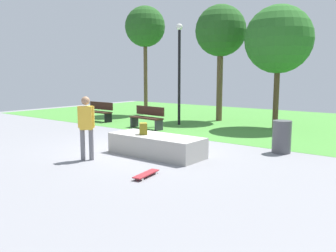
% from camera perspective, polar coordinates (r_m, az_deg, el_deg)
% --- Properties ---
extents(ground_plane, '(28.00, 28.00, 0.00)m').
position_cam_1_polar(ground_plane, '(10.69, -3.72, -3.63)').
color(ground_plane, gray).
extents(grass_lawn, '(26.60, 11.74, 0.01)m').
position_cam_1_polar(grass_lawn, '(17.53, 14.26, 0.81)').
color(grass_lawn, '#478C38').
rests_on(grass_lawn, ground_plane).
extents(concrete_ledge, '(2.73, 1.05, 0.56)m').
position_cam_1_polar(concrete_ledge, '(9.73, -1.93, -3.13)').
color(concrete_ledge, '#A8A59E').
rests_on(concrete_ledge, ground_plane).
extents(backpack_on_ledge, '(0.34, 0.34, 0.32)m').
position_cam_1_polar(backpack_on_ledge, '(9.84, -4.02, -0.42)').
color(backpack_on_ledge, olive).
rests_on(backpack_on_ledge, concrete_ledge).
extents(skater_performing_trick, '(0.37, 0.36, 1.66)m').
position_cam_1_polar(skater_performing_trick, '(9.30, -13.09, 0.43)').
color(skater_performing_trick, slate).
rests_on(skater_performing_trick, ground_plane).
extents(skateboard_by_ledge, '(0.33, 0.82, 0.08)m').
position_cam_1_polar(skateboard_by_ledge, '(7.75, -3.55, -7.75)').
color(skateboard_by_ledge, '#A5262D').
rests_on(skateboard_by_ledge, ground_plane).
extents(park_bench_far_left, '(1.61, 0.50, 0.91)m').
position_cam_1_polar(park_bench_far_left, '(17.20, -11.11, 2.37)').
color(park_bench_far_left, '#331E14').
rests_on(park_bench_far_left, ground_plane).
extents(park_bench_center_lawn, '(1.64, 0.61, 0.91)m').
position_cam_1_polar(park_bench_center_lawn, '(14.55, -3.36, 1.47)').
color(park_bench_center_lawn, '#331E14').
rests_on(park_bench_center_lawn, ground_plane).
extents(tree_young_birch, '(2.74, 2.74, 5.00)m').
position_cam_1_polar(tree_young_birch, '(15.32, 17.46, 13.18)').
color(tree_young_birch, '#4C3823').
rests_on(tree_young_birch, grass_lawn).
extents(tree_broad_elm, '(2.19, 2.19, 5.91)m').
position_cam_1_polar(tree_broad_elm, '(19.97, -3.72, 15.64)').
color(tree_broad_elm, brown).
rests_on(tree_broad_elm, grass_lawn).
extents(tree_leaning_ash, '(2.39, 2.39, 5.45)m').
position_cam_1_polar(tree_leaning_ash, '(17.27, 8.52, 14.85)').
color(tree_leaning_ash, brown).
rests_on(tree_leaning_ash, grass_lawn).
extents(lamp_post, '(0.28, 0.28, 4.39)m').
position_cam_1_polar(lamp_post, '(15.58, 1.83, 9.92)').
color(lamp_post, black).
rests_on(lamp_post, ground_plane).
extents(trash_bin, '(0.52, 0.52, 0.93)m').
position_cam_1_polar(trash_bin, '(10.50, 17.92, -1.66)').
color(trash_bin, '#4C4C51').
rests_on(trash_bin, ground_plane).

